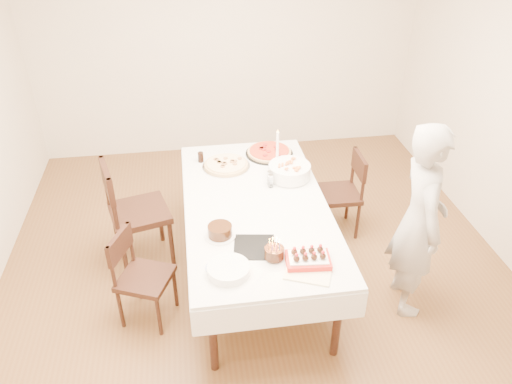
{
  "coord_description": "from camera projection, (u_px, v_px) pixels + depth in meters",
  "views": [
    {
      "loc": [
        -0.51,
        -3.25,
        3.01
      ],
      "look_at": [
        -0.02,
        0.04,
        0.86
      ],
      "focal_mm": 35.0,
      "sensor_mm": 36.0,
      "label": 1
    }
  ],
  "objects": [
    {
      "name": "plate_stack",
      "position": [
        228.0,
        269.0,
        3.32
      ],
      "size": [
        0.34,
        0.34,
        0.06
      ],
      "primitive_type": "cylinder",
      "rotation": [
        0.0,
        0.0,
        -0.23
      ],
      "color": "white",
      "rests_on": "dining_table"
    },
    {
      "name": "pizza_white",
      "position": [
        226.0,
        165.0,
        4.51
      ],
      "size": [
        0.57,
        0.57,
        0.04
      ],
      "primitive_type": "cylinder",
      "rotation": [
        0.0,
        0.0,
        -0.42
      ],
      "color": "beige",
      "rests_on": "dining_table"
    },
    {
      "name": "chair_left_savory",
      "position": [
        140.0,
        213.0,
        4.33
      ],
      "size": [
        0.64,
        0.64,
        1.03
      ],
      "primitive_type": null,
      "rotation": [
        0.0,
        0.0,
        3.4
      ],
      "color": "#321910",
      "rests_on": "floor"
    },
    {
      "name": "birthday_cake",
      "position": [
        274.0,
        249.0,
        3.41
      ],
      "size": [
        0.15,
        0.15,
        0.14
      ],
      "primitive_type": "cylinder",
      "rotation": [
        0.0,
        0.0,
        -0.1
      ],
      "color": "#3B2010",
      "rests_on": "dining_table"
    },
    {
      "name": "floor",
      "position": [
        259.0,
        276.0,
        4.4
      ],
      "size": [
        5.0,
        5.0,
        0.0
      ],
      "primitive_type": "plane",
      "color": "brown",
      "rests_on": "ground"
    },
    {
      "name": "chair_left_dessert",
      "position": [
        145.0,
        278.0,
        3.8
      ],
      "size": [
        0.53,
        0.53,
        0.79
      ],
      "primitive_type": null,
      "rotation": [
        0.0,
        0.0,
        2.74
      ],
      "color": "#321910",
      "rests_on": "floor"
    },
    {
      "name": "pasta_bowl",
      "position": [
        289.0,
        171.0,
        4.33
      ],
      "size": [
        0.41,
        0.41,
        0.12
      ],
      "primitive_type": "cylinder",
      "rotation": [
        0.0,
        0.0,
        0.14
      ],
      "color": "white",
      "rests_on": "dining_table"
    },
    {
      "name": "strawberry_box",
      "position": [
        308.0,
        259.0,
        3.39
      ],
      "size": [
        0.32,
        0.23,
        0.08
      ],
      "primitive_type": null,
      "rotation": [
        0.0,
        0.0,
        -0.09
      ],
      "color": "red",
      "rests_on": "dining_table"
    },
    {
      "name": "box_lid",
      "position": [
        308.0,
        273.0,
        3.33
      ],
      "size": [
        0.36,
        0.3,
        0.03
      ],
      "primitive_type": "cube",
      "rotation": [
        0.0,
        0.0,
        -0.4
      ],
      "color": "beige",
      "rests_on": "dining_table"
    },
    {
      "name": "person",
      "position": [
        419.0,
        221.0,
        3.73
      ],
      "size": [
        0.46,
        0.63,
        1.61
      ],
      "primitive_type": "imported",
      "rotation": [
        0.0,
        0.0,
        1.43
      ],
      "color": "beige",
      "rests_on": "floor"
    },
    {
      "name": "cola_glass",
      "position": [
        201.0,
        157.0,
        4.58
      ],
      "size": [
        0.06,
        0.06,
        0.1
      ],
      "primitive_type": "cylinder",
      "rotation": [
        0.0,
        0.0,
        -0.1
      ],
      "color": "black",
      "rests_on": "dining_table"
    },
    {
      "name": "dining_table",
      "position": [
        256.0,
        240.0,
        4.22
      ],
      "size": [
        1.34,
        2.24,
        0.75
      ],
      "primitive_type": "cube",
      "rotation": [
        0.0,
        0.0,
        -0.1
      ],
      "color": "silver",
      "rests_on": "floor"
    },
    {
      "name": "pizza_pepperoni",
      "position": [
        269.0,
        152.0,
        4.72
      ],
      "size": [
        0.58,
        0.58,
        0.04
      ],
      "primitive_type": "cylinder",
      "rotation": [
        0.0,
        0.0,
        0.35
      ],
      "color": "red",
      "rests_on": "dining_table"
    },
    {
      "name": "red_placemat",
      "position": [
        282.0,
        167.0,
        4.52
      ],
      "size": [
        0.28,
        0.28,
        0.01
      ],
      "primitive_type": "cube",
      "rotation": [
        0.0,
        0.0,
        -0.39
      ],
      "color": "#B21E1E",
      "rests_on": "dining_table"
    },
    {
      "name": "cake_board",
      "position": [
        254.0,
        247.0,
        3.56
      ],
      "size": [
        0.33,
        0.33,
        0.01
      ],
      "primitive_type": "cube",
      "rotation": [
        0.0,
        0.0,
        -0.15
      ],
      "color": "black",
      "rests_on": "dining_table"
    },
    {
      "name": "taper_candle",
      "position": [
        277.0,
        150.0,
        4.38
      ],
      "size": [
        0.1,
        0.1,
        0.39
      ],
      "primitive_type": "cylinder",
      "rotation": [
        0.0,
        0.0,
        -0.11
      ],
      "color": "white",
      "rests_on": "dining_table"
    },
    {
      "name": "china_plate",
      "position": [
        220.0,
        267.0,
        3.37
      ],
      "size": [
        0.25,
        0.25,
        0.01
      ],
      "primitive_type": "cylinder",
      "rotation": [
        0.0,
        0.0,
        0.28
      ],
      "color": "white",
      "rests_on": "dining_table"
    },
    {
      "name": "chair_right_savory",
      "position": [
        338.0,
        194.0,
        4.76
      ],
      "size": [
        0.43,
        0.43,
        0.83
      ],
      "primitive_type": null,
      "rotation": [
        0.0,
        0.0,
        -0.02
      ],
      "color": "#321910",
      "rests_on": "floor"
    },
    {
      "name": "wall_back",
      "position": [
        226.0,
        42.0,
        5.74
      ],
      "size": [
        4.5,
        0.04,
        2.7
      ],
      "primitive_type": "cube",
      "color": "beige",
      "rests_on": "floor"
    },
    {
      "name": "shaker_pair",
      "position": [
        271.0,
        181.0,
        4.2
      ],
      "size": [
        0.12,
        0.12,
        0.12
      ],
      "primitive_type": null,
      "rotation": [
        0.0,
        0.0,
        0.16
      ],
      "color": "white",
      "rests_on": "dining_table"
    },
    {
      "name": "layer_cake",
      "position": [
        220.0,
        231.0,
        3.64
      ],
      "size": [
        0.24,
        0.24,
        0.09
      ],
      "primitive_type": "cylinder",
      "rotation": [
        0.0,
        0.0,
        0.07
      ],
      "color": "#331A0C",
      "rests_on": "dining_table"
    }
  ]
}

